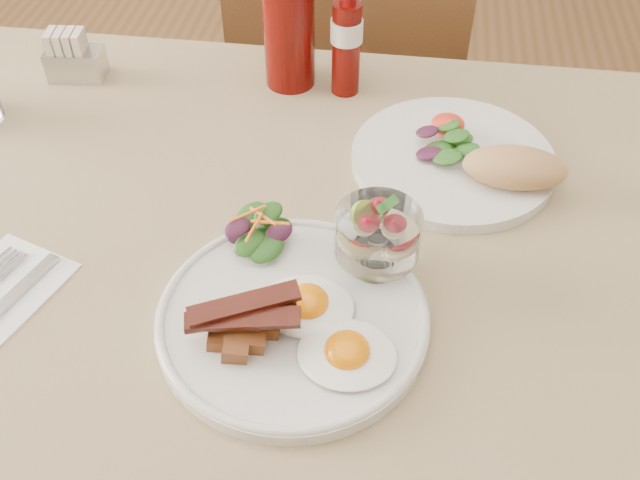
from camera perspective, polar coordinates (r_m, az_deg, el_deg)
table at (r=0.88m, az=-2.14°, el=-4.82°), size 1.33×0.88×0.75m
chair_far at (r=1.47m, az=2.33°, el=11.58°), size 0.42×0.42×0.93m
main_plate at (r=0.74m, az=-2.20°, el=-6.32°), size 0.28×0.28×0.02m
fried_eggs at (r=0.71m, az=0.52°, el=-7.01°), size 0.16×0.16×0.03m
bacon_potato_pile at (r=0.70m, az=-6.18°, el=-6.80°), size 0.12×0.08×0.05m
side_salad at (r=0.79m, az=-4.83°, el=0.57°), size 0.08×0.08×0.04m
fruit_cup at (r=0.74m, az=4.63°, el=0.48°), size 0.09×0.09×0.09m
second_plate at (r=0.92m, az=11.69°, el=6.31°), size 0.27×0.26×0.07m
ketchup_bottle at (r=1.03m, az=-2.53°, el=17.23°), size 0.08×0.08×0.21m
hot_sauce_bottle at (r=1.03m, az=2.12°, el=15.48°), size 0.06×0.06×0.16m
sugar_caddy at (r=1.14m, az=-19.12°, el=13.56°), size 0.09×0.05×0.07m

